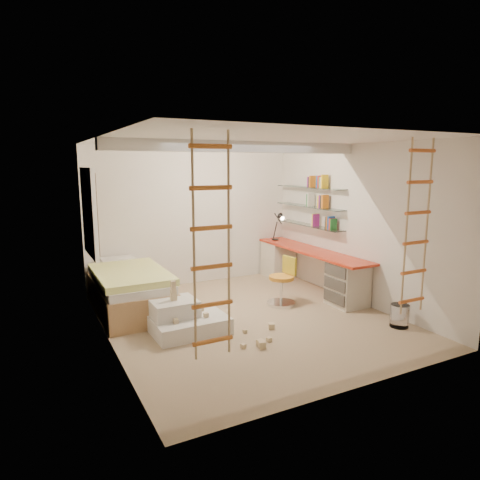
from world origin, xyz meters
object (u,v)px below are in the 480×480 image
desk (309,268)px  play_platform (184,319)px  bed (129,290)px  swivel_chair (282,287)px

desk → play_platform: (-2.73, -0.87, -0.23)m
play_platform → bed: bearing=110.7°
desk → play_platform: bearing=-162.4°
desk → swivel_chair: 1.05m
swivel_chair → play_platform: size_ratio=0.78×
bed → play_platform: size_ratio=1.98×
desk → bed: size_ratio=1.40×
swivel_chair → play_platform: (-1.82, -0.36, -0.12)m
bed → play_platform: (0.46, -1.23, -0.16)m
bed → swivel_chair: size_ratio=2.54×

